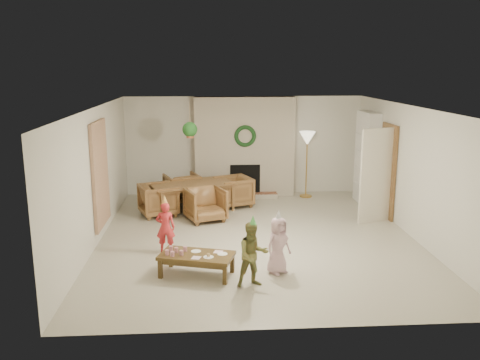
{
  "coord_description": "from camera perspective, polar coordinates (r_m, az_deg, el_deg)",
  "views": [
    {
      "loc": [
        -0.92,
        -9.23,
        3.25
      ],
      "look_at": [
        -0.3,
        0.4,
        1.05
      ],
      "focal_mm": 37.67,
      "sensor_mm": 36.0,
      "label": 1
    }
  ],
  "objects": [
    {
      "name": "bookshelf_shelf_d",
      "position": [
        12.22,
        14.22,
        4.93
      ],
      "size": [
        0.3,
        0.92,
        0.03
      ],
      "primitive_type": "cube",
      "color": "white",
      "rests_on": "bookshelf_carcass"
    },
    {
      "name": "cup_e",
      "position": [
        7.98,
        -6.65,
        -8.21
      ],
      "size": [
        0.08,
        0.08,
        0.08
      ],
      "primitive_type": "cylinder",
      "rotation": [
        0.0,
        0.0,
        -0.29
      ],
      "color": "silver",
      "rests_on": "coffee_table_top"
    },
    {
      "name": "hanging_plant_pot",
      "position": [
        10.83,
        -5.69,
        5.09
      ],
      "size": [
        0.16,
        0.16,
        0.12
      ],
      "primitive_type": "cylinder",
      "color": "#9B5432",
      "rests_on": "hanging_plant_cord"
    },
    {
      "name": "wall_back",
      "position": [
        12.92,
        0.44,
        3.93
      ],
      "size": [
        7.0,
        0.0,
        7.0
      ],
      "primitive_type": "plane",
      "rotation": [
        1.57,
        0.0,
        0.0
      ],
      "color": "silver",
      "rests_on": "floor"
    },
    {
      "name": "dining_table",
      "position": [
        11.5,
        -5.34,
        -1.96
      ],
      "size": [
        2.07,
        1.6,
        0.64
      ],
      "primitive_type": "imported",
      "rotation": [
        0.0,
        0.0,
        0.36
      ],
      "color": "brown",
      "rests_on": "floor"
    },
    {
      "name": "child_pink",
      "position": [
        8.07,
        4.33,
        -7.38
      ],
      "size": [
        0.54,
        0.5,
        0.93
      ],
      "primitive_type": "imported",
      "rotation": [
        0.0,
        0.0,
        0.61
      ],
      "color": "beige",
      "rests_on": "floor"
    },
    {
      "name": "ceiling",
      "position": [
        9.3,
        2.02,
        8.22
      ],
      "size": [
        7.0,
        7.0,
        0.0
      ],
      "primitive_type": "plane",
      "rotation": [
        3.14,
        0.0,
        0.0
      ],
      "color": "white",
      "rests_on": "wall_back"
    },
    {
      "name": "party_hat_red",
      "position": [
        8.86,
        -8.55,
        -2.25
      ],
      "size": [
        0.16,
        0.16,
        0.18
      ],
      "primitive_type": "cone",
      "rotation": [
        0.0,
        0.0,
        -0.38
      ],
      "color": "#DBDB49",
      "rests_on": "child_red"
    },
    {
      "name": "floor_lamp_base",
      "position": [
        12.88,
        7.44,
        -1.8
      ],
      "size": [
        0.31,
        0.31,
        0.03
      ],
      "primitive_type": "cylinder",
      "color": "gold",
      "rests_on": "floor"
    },
    {
      "name": "plate_b",
      "position": [
        7.88,
        -3.59,
        -8.7
      ],
      "size": [
        0.2,
        0.2,
        0.01
      ],
      "primitive_type": "cylinder",
      "rotation": [
        0.0,
        0.0,
        -0.29
      ],
      "color": "white",
      "rests_on": "coffee_table_top"
    },
    {
      "name": "books_row_mid",
      "position": [
        12.37,
        13.89,
        1.94
      ],
      "size": [
        0.2,
        0.44,
        0.24
      ],
      "primitive_type": "cube",
      "color": "#273D90",
      "rests_on": "bookshelf_shelf_b"
    },
    {
      "name": "fireplace_hearth",
      "position": [
        12.62,
        0.61,
        -1.8
      ],
      "size": [
        1.6,
        0.3,
        0.12
      ],
      "primitive_type": "cube",
      "color": "brown",
      "rests_on": "floor"
    },
    {
      "name": "books_row_lower",
      "position": [
        12.26,
        14.07,
        -0.08
      ],
      "size": [
        0.2,
        0.4,
        0.24
      ],
      "primitive_type": "cube",
      "color": "#A31E21",
      "rests_on": "bookshelf_shelf_a"
    },
    {
      "name": "books_row_upper",
      "position": [
        12.16,
        14.2,
        3.61
      ],
      "size": [
        0.2,
        0.36,
        0.22
      ],
      "primitive_type": "cube",
      "color": "#B29726",
      "rests_on": "bookshelf_shelf_c"
    },
    {
      "name": "cup_f",
      "position": [
        8.14,
        -6.23,
        -7.78
      ],
      "size": [
        0.08,
        0.08,
        0.08
      ],
      "primitive_type": "cylinder",
      "rotation": [
        0.0,
        0.0,
        -0.29
      ],
      "color": "silver",
      "rests_on": "coffee_table_top"
    },
    {
      "name": "wall_front",
      "position": [
        6.14,
        5.18,
        -6.22
      ],
      "size": [
        7.0,
        0.0,
        7.0
      ],
      "primitive_type": "plane",
      "rotation": [
        -1.57,
        0.0,
        0.0
      ],
      "color": "silver",
      "rests_on": "floor"
    },
    {
      "name": "cup_a",
      "position": [
        8.04,
        -8.27,
        -8.11
      ],
      "size": [
        0.08,
        0.08,
        0.08
      ],
      "primitive_type": "cylinder",
      "rotation": [
        0.0,
        0.0,
        -0.29
      ],
      "color": "silver",
      "rests_on": "coffee_table_top"
    },
    {
      "name": "coffee_leg_fr",
      "position": [
        7.76,
        -1.71,
        -10.7
      ],
      "size": [
        0.08,
        0.08,
        0.3
      ],
      "primitive_type": "cube",
      "rotation": [
        0.0,
        0.0,
        -0.29
      ],
      "color": "#4F3A1A",
      "rests_on": "floor"
    },
    {
      "name": "fireplace_wreath",
      "position": [
        12.45,
        0.59,
        4.99
      ],
      "size": [
        0.54,
        0.1,
        0.54
      ],
      "primitive_type": "torus",
      "rotation": [
        1.57,
        0.0,
        0.0
      ],
      "color": "#153A1A",
      "rests_on": "fireplace_mass"
    },
    {
      "name": "dining_chair_near",
      "position": [
        10.76,
        -3.93,
        -2.79
      ],
      "size": [
        0.99,
        1.0,
        0.71
      ],
      "primitive_type": "imported",
      "rotation": [
        0.0,
        0.0,
        0.36
      ],
      "color": "brown",
      "rests_on": "floor"
    },
    {
      "name": "door_frame",
      "position": [
        11.35,
        16.39,
        0.98
      ],
      "size": [
        0.05,
        0.86,
        2.04
      ],
      "primitive_type": "cube",
      "color": "brown",
      "rests_on": "floor"
    },
    {
      "name": "cup_b",
      "position": [
        8.19,
        -7.83,
        -7.69
      ],
      "size": [
        0.08,
        0.08,
        0.08
      ],
      "primitive_type": "cylinder",
      "rotation": [
        0.0,
        0.0,
        -0.29
      ],
      "color": "silver",
      "rests_on": "coffee_table_top"
    },
    {
      "name": "bookshelf_shelf_c",
      "position": [
        12.28,
        14.12,
        3.08
      ],
      "size": [
        0.3,
        0.92,
        0.03
      ],
      "primitive_type": "cube",
      "color": "white",
      "rests_on": "bookshelf_carcass"
    },
    {
      "name": "bookshelf_carcass",
      "position": [
        12.31,
        14.17,
        2.39
      ],
      "size": [
        0.3,
        1.0,
        2.2
      ],
      "primitive_type": "cube",
      "color": "white",
      "rests_on": "floor"
    },
    {
      "name": "coffee_leg_fl",
      "position": [
        8.07,
        -9.01,
        -9.92
      ],
      "size": [
        0.08,
        0.08,
        0.3
      ],
      "primitive_type": "cube",
      "rotation": [
        0.0,
        0.0,
        -0.29
      ],
      "color": "#4F3A1A",
      "rests_on": "floor"
    },
    {
      "name": "floor_lamp_shade",
      "position": [
        12.6,
        7.64,
        4.71
      ],
      "size": [
        0.4,
        0.4,
        0.33
      ],
      "primitive_type": "cone",
      "rotation": [
        3.14,
        0.0,
        0.0
      ],
      "color": "beige",
      "rests_on": "floor_lamp_post"
    },
    {
      "name": "napkin_right",
      "position": [
        8.08,
        -2.48,
        -8.14
      ],
      "size": [
        0.16,
        0.16,
        0.01
      ],
      "primitive_type": "cube",
      "rotation": [
        0.0,
        0.0,
        -0.29
      ],
      "color": "#EBADC5",
      "rests_on": "coffee_table_top"
    },
    {
      "name": "party_hat_plaid",
      "position": [
        7.4,
        1.48,
        -4.6
      ],
      "size": [
        0.13,
        0.13,
        0.16
      ],
      "primitive_type": "cone",
      "rotation": [
        0.0,
        0.0,
        -0.13
      ],
      "color": "#53C254",
      "rests_on": "child_plaid"
    },
    {
      "name": "dining_chair_right",
      "position": [
        11.85,
        -0.75,
        -1.3
      ],
      "size": [
        1.0,
        0.99,
        0.71
      ],
      "primitive_type": "imported",
      "rotation": [
        0.0,
        0.0,
        -1.21
      ],
      "color": "brown",
      "rests_on": "floor"
    },
    {
      "name": "coffee_leg_bl",
      "position": [
        8.47,
        -7.83,
        -8.75
      ],
      "size": [
        0.08,
        0.08,
        0.3
      ],
      "primitive_type": "cube",
      "rotation": [
        0.0,
        0.0,
        -0.29
      ],
      "color": "#4F3A1A",
      "rests_on": "floor"
    },
    {
      "name": "bookshelf_shelf_b",
      "position": [
        12.35,
        14.02,
        1.25
      ],
      "size": [
        0.3,
        0.92,
        0.03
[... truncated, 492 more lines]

